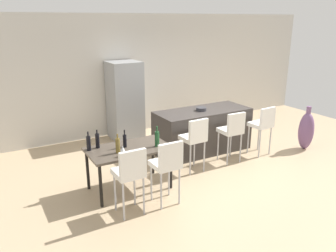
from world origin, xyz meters
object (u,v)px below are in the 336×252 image
object	(u,v)px
wine_bottle_right	(89,143)
dining_chair_near	(130,171)
wine_bottle_near	(157,139)
floor_vase	(306,131)
bar_chair_right	(263,123)
dining_table	(129,152)
wine_glass_left	(123,149)
bar_chair_middle	(232,129)
wine_bottle_end	(97,141)
refrigerator	(125,101)
wine_bottle_far	(118,145)
kitchen_island	(202,131)
wine_bottle_inner	(125,141)
bar_chair_left	(195,137)
dining_chair_far	(167,163)
fruit_bowl	(201,109)

from	to	relation	value
wine_bottle_right	dining_chair_near	bearing A→B (deg)	-73.17
wine_bottle_near	floor_vase	distance (m)	3.72
bar_chair_right	wine_bottle_near	world-z (taller)	wine_bottle_near
dining_table	wine_glass_left	world-z (taller)	wine_glass_left
bar_chair_middle	wine_bottle_end	xyz separation A→B (m)	(-2.66, 0.23, 0.17)
refrigerator	wine_bottle_far	bearing A→B (deg)	-115.08
wine_glass_left	refrigerator	size ratio (longest dim) A/B	0.09
wine_bottle_near	refrigerator	bearing A→B (deg)	78.64
bar_chair_middle	kitchen_island	bearing A→B (deg)	99.69
wine_bottle_end	wine_glass_left	world-z (taller)	wine_bottle_end
wine_bottle_far	wine_glass_left	size ratio (longest dim) A/B	1.80
wine_bottle_near	refrigerator	xyz separation A→B (m)	(0.53, 2.62, 0.05)
wine_bottle_inner	wine_bottle_end	xyz separation A→B (m)	(-0.40, 0.19, 0.01)
wine_bottle_inner	bar_chair_left	bearing A→B (deg)	-1.68
dining_chair_far	floor_vase	world-z (taller)	dining_chair_far
wine_bottle_end	floor_vase	bearing A→B (deg)	-5.73
bar_chair_left	dining_table	distance (m)	1.33
refrigerator	fruit_bowl	bearing A→B (deg)	-57.51
refrigerator	bar_chair_right	bearing A→B (deg)	-49.62
wine_bottle_inner	dining_table	bearing A→B (deg)	-61.93
bar_chair_right	dining_table	distance (m)	3.04
wine_bottle_end	wine_bottle_far	size ratio (longest dim) A/B	0.99
dining_table	refrigerator	world-z (taller)	refrigerator
dining_chair_far	wine_bottle_far	world-z (taller)	wine_bottle_far
bar_chair_middle	wine_bottle_inner	bearing A→B (deg)	178.98
wine_glass_left	floor_vase	bearing A→B (deg)	1.12
bar_chair_left	wine_bottle_end	distance (m)	1.79
wine_bottle_inner	fruit_bowl	distance (m)	2.19
wine_bottle_right	wine_glass_left	bearing A→B (deg)	-52.96
dining_table	wine_glass_left	xyz separation A→B (m)	(-0.22, -0.29, 0.20)
wine_bottle_end	fruit_bowl	bearing A→B (deg)	12.82
fruit_bowl	wine_bottle_inner	bearing A→B (deg)	-159.97
bar_chair_middle	wine_bottle_far	size ratio (longest dim) A/B	3.34
wine_bottle_far	wine_glass_left	distance (m)	0.17
bar_chair_left	wine_bottle_end	size ratio (longest dim) A/B	3.38
kitchen_island	wine_bottle_near	distance (m)	1.96
kitchen_island	wine_bottle_inner	distance (m)	2.29
bar_chair_left	floor_vase	distance (m)	2.83
fruit_bowl	wine_bottle_right	bearing A→B (deg)	-167.15
dining_table	wine_bottle_far	distance (m)	0.32
bar_chair_left	wine_bottle_near	size ratio (longest dim) A/B	3.01
wine_bottle_right	wine_glass_left	xyz separation A→B (m)	(0.38, -0.51, -0.00)
dining_chair_near	wine_bottle_end	size ratio (longest dim) A/B	3.38
wine_bottle_right	floor_vase	xyz separation A→B (m)	(4.74, -0.42, -0.44)
kitchen_island	wine_bottle_inner	size ratio (longest dim) A/B	6.89
floor_vase	fruit_bowl	bearing A→B (deg)	154.35
dining_table	wine_bottle_right	distance (m)	0.67
bar_chair_left	wine_bottle_right	size ratio (longest dim) A/B	3.31
wine_bottle_end	dining_chair_far	bearing A→B (deg)	-53.75
fruit_bowl	floor_vase	world-z (taller)	fruit_bowl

